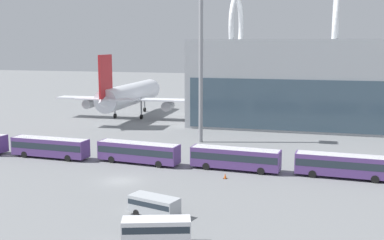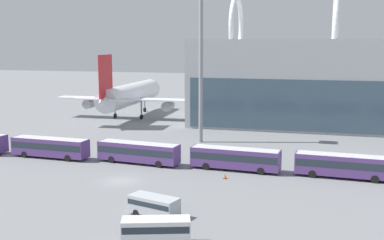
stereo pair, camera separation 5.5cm
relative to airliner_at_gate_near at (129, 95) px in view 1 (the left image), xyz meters
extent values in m
plane|color=slate|center=(19.06, -48.73, -5.47)|extent=(440.00, 440.00, 0.00)
torus|color=white|center=(24.40, 3.10, 15.39)|extent=(1.10, 13.54, 13.54)
torus|color=white|center=(45.25, 3.10, 15.39)|extent=(1.10, 13.54, 13.54)
cylinder|color=silver|center=(-0.03, 0.94, 0.01)|extent=(6.00, 29.91, 4.99)
sphere|color=silver|center=(-0.54, 15.81, 0.01)|extent=(4.89, 4.89, 4.89)
cone|color=silver|center=(0.48, -13.93, 0.01)|extent=(4.96, 6.69, 4.74)
cube|color=silver|center=(0.03, -0.87, -0.86)|extent=(34.41, 5.27, 0.35)
cylinder|color=gray|center=(-9.57, -1.20, -2.20)|extent=(2.30, 3.68, 2.18)
cylinder|color=gray|center=(9.63, -0.54, -2.20)|extent=(2.30, 3.68, 2.18)
cube|color=red|center=(0.45, -13.20, 5.15)|extent=(0.61, 6.16, 8.78)
cube|color=silver|center=(0.45, -13.20, 0.51)|extent=(13.07, 3.64, 0.28)
cylinder|color=gray|center=(-0.37, 10.91, -2.70)|extent=(0.36, 0.36, 4.43)
cylinder|color=black|center=(-0.37, 10.91, -4.92)|extent=(0.49, 1.11, 1.10)
cylinder|color=gray|center=(-3.21, -0.98, -2.70)|extent=(0.36, 0.36, 4.43)
cylinder|color=black|center=(-3.21, -0.98, -4.92)|extent=(0.49, 1.11, 1.10)
cylinder|color=gray|center=(3.27, -0.76, -2.70)|extent=(0.36, 0.36, 4.43)
cylinder|color=black|center=(3.27, -0.76, -4.92)|extent=(0.49, 1.11, 1.10)
sphere|color=white|center=(55.63, 22.60, -0.25)|extent=(4.52, 4.52, 4.52)
cylinder|color=gray|center=(49.35, 5.06, -2.65)|extent=(3.34, 4.36, 2.68)
cylinder|color=gray|center=(56.47, 17.94, -2.81)|extent=(0.36, 0.36, 4.21)
cylinder|color=black|center=(56.47, 17.94, -4.92)|extent=(0.64, 1.16, 1.10)
cylinder|color=gray|center=(55.55, 6.17, -2.81)|extent=(0.36, 0.36, 4.21)
cylinder|color=black|center=(55.55, 6.17, -4.92)|extent=(0.64, 1.16, 1.10)
cube|color=#56387A|center=(3.66, -39.98, -3.76)|extent=(12.39, 3.27, 2.67)
cube|color=#232D38|center=(3.66, -39.98, -3.49)|extent=(12.15, 3.29, 0.93)
cube|color=silver|center=(3.66, -39.98, -2.49)|extent=(12.02, 3.17, 0.12)
cylinder|color=black|center=(7.53, -38.98, -4.97)|extent=(1.01, 0.35, 1.00)
cylinder|color=black|center=(7.40, -41.39, -4.97)|extent=(1.01, 0.35, 1.00)
cylinder|color=black|center=(-0.07, -38.57, -4.97)|extent=(1.01, 0.35, 1.00)
cylinder|color=black|center=(-0.20, -40.98, -4.97)|extent=(1.01, 0.35, 1.00)
cube|color=#56387A|center=(17.87, -39.65, -3.76)|extent=(12.49, 3.96, 2.67)
cube|color=#232D38|center=(17.87, -39.65, -3.49)|extent=(12.25, 3.97, 0.93)
cube|color=silver|center=(17.87, -39.65, -2.49)|extent=(12.11, 3.85, 0.12)
cylinder|color=black|center=(21.79, -38.87, -4.97)|extent=(1.03, 0.41, 1.00)
cylinder|color=black|center=(21.52, -41.27, -4.97)|extent=(1.03, 0.41, 1.00)
cylinder|color=black|center=(14.23, -38.02, -4.97)|extent=(1.03, 0.41, 1.00)
cylinder|color=black|center=(13.96, -40.42, -4.97)|extent=(1.03, 0.41, 1.00)
cube|color=#56387A|center=(32.08, -39.70, -3.76)|extent=(12.43, 3.48, 2.67)
cube|color=#232D38|center=(32.08, -39.70, -3.49)|extent=(12.18, 3.49, 0.93)
cube|color=silver|center=(32.08, -39.70, -2.49)|extent=(12.05, 3.37, 0.12)
cylinder|color=black|center=(35.96, -38.77, -4.97)|extent=(1.02, 0.37, 1.00)
cylinder|color=black|center=(35.79, -41.18, -4.97)|extent=(1.02, 0.37, 1.00)
cylinder|color=black|center=(28.37, -38.23, -4.97)|extent=(1.02, 0.37, 1.00)
cylinder|color=black|center=(28.20, -40.64, -4.97)|extent=(1.02, 0.37, 1.00)
cube|color=#56387A|center=(46.29, -39.88, -3.76)|extent=(12.41, 3.34, 2.67)
cube|color=#232D38|center=(46.29, -39.88, -3.49)|extent=(12.16, 3.36, 0.93)
cube|color=silver|center=(46.29, -39.88, -2.49)|extent=(12.03, 3.24, 0.12)
cylinder|color=black|center=(50.16, -38.90, -4.97)|extent=(1.02, 0.36, 1.00)
cylinder|color=black|center=(50.02, -41.31, -4.97)|extent=(1.02, 0.36, 1.00)
cylinder|color=black|center=(42.57, -38.45, -4.97)|extent=(1.02, 0.36, 1.00)
cylinder|color=black|center=(42.42, -40.86, -4.97)|extent=(1.02, 0.36, 1.00)
cube|color=#B2B7BC|center=(27.35, -59.46, -4.30)|extent=(5.55, 3.44, 1.74)
cube|color=#232D38|center=(27.35, -59.46, -4.02)|extent=(5.41, 3.42, 0.52)
cylinder|color=black|center=(25.63, -59.99, -5.12)|extent=(0.73, 0.41, 0.70)
cylinder|color=black|center=(26.18, -58.10, -5.12)|extent=(0.73, 0.41, 0.70)
cylinder|color=black|center=(28.52, -60.83, -5.12)|extent=(0.73, 0.41, 0.70)
cylinder|color=black|center=(29.06, -58.94, -5.12)|extent=(0.73, 0.41, 0.70)
cube|color=silver|center=(29.90, -66.04, -4.14)|extent=(6.20, 3.64, 2.05)
cube|color=#232D38|center=(29.90, -66.04, -3.82)|extent=(6.04, 3.61, 0.61)
cylinder|color=black|center=(31.25, -64.66, -5.12)|extent=(0.73, 0.42, 0.70)
cylinder|color=black|center=(28.00, -65.71, -5.12)|extent=(0.73, 0.42, 0.70)
cylinder|color=gray|center=(22.80, -22.39, 8.21)|extent=(0.73, 0.73, 27.35)
cube|color=silver|center=(-4.50, -40.20, -5.46)|extent=(8.91, 1.80, 0.01)
cube|color=black|center=(31.59, -44.23, -5.45)|extent=(0.49, 0.49, 0.02)
cone|color=#EA5914|center=(31.59, -44.23, -5.09)|extent=(0.36, 0.36, 0.71)
camera|label=1|loc=(43.19, -103.23, 11.72)|focal=45.00mm
camera|label=2|loc=(43.25, -103.22, 11.72)|focal=45.00mm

